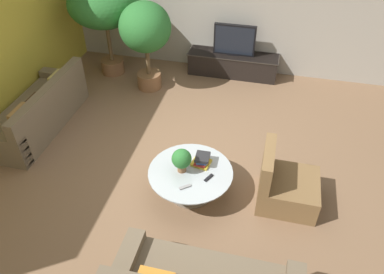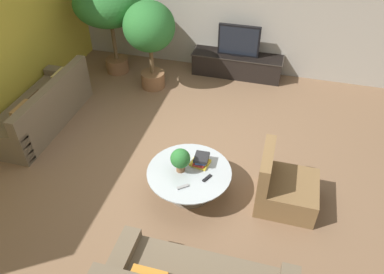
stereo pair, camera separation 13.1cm
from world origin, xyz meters
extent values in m
plane|color=brown|center=(0.00, 0.00, 0.00)|extent=(24.00, 24.00, 0.00)
cube|color=black|center=(0.30, 2.94, 0.23)|extent=(1.84, 0.48, 0.47)
cube|color=#2D2823|center=(0.30, 2.94, 0.46)|extent=(1.87, 0.50, 0.02)
cube|color=black|center=(0.30, 2.94, 0.78)|extent=(0.84, 0.08, 0.63)
cube|color=black|center=(0.30, 2.90, 0.78)|extent=(0.77, 0.00, 0.57)
cube|color=black|center=(0.30, 2.94, 0.48)|extent=(0.25, 0.13, 0.02)
cylinder|color=#756656|center=(0.23, -0.54, 0.01)|extent=(0.65, 0.65, 0.02)
cylinder|color=#756656|center=(0.23, -0.54, 0.20)|extent=(0.10, 0.10, 0.39)
cylinder|color=#A8B2B7|center=(0.23, -0.54, 0.40)|extent=(1.18, 1.18, 0.02)
cube|color=brown|center=(-2.73, 0.37, 0.21)|extent=(0.84, 2.14, 0.42)
cube|color=brown|center=(-2.39, 0.37, 0.63)|extent=(0.16, 2.14, 0.42)
cube|color=brown|center=(-2.73, 1.34, 0.27)|extent=(0.84, 0.20, 0.54)
cube|color=brown|center=(-2.73, -0.61, 0.27)|extent=(0.84, 0.20, 0.54)
cube|color=tan|center=(-2.55, 0.95, 0.58)|extent=(0.18, 0.36, 0.34)
cube|color=olive|center=(-2.55, 0.56, 0.55)|extent=(0.13, 0.29, 0.27)
cube|color=#422D1E|center=(-2.55, 0.17, 0.58)|extent=(0.14, 0.35, 0.32)
cube|color=olive|center=(-2.55, -0.21, 0.60)|extent=(0.12, 0.40, 0.36)
cube|color=brown|center=(-0.11, -2.12, 0.27)|extent=(0.20, 0.84, 0.54)
cube|color=brown|center=(1.58, -0.38, 0.20)|extent=(0.80, 0.76, 0.40)
cube|color=brown|center=(1.25, -0.38, 0.63)|extent=(0.14, 0.76, 0.46)
cylinder|color=brown|center=(-2.21, 2.44, 0.15)|extent=(0.47, 0.47, 0.29)
cylinder|color=brown|center=(-2.21, 2.44, 0.66)|extent=(0.08, 0.08, 0.74)
ellipsoid|color=#286B2D|center=(-2.21, 2.44, 1.48)|extent=(1.38, 1.38, 0.89)
cylinder|color=brown|center=(-1.25, 2.05, 0.16)|extent=(0.47, 0.47, 0.31)
cylinder|color=brown|center=(-1.25, 2.05, 0.56)|extent=(0.08, 0.08, 0.49)
ellipsoid|color=#286B2D|center=(-1.25, 2.05, 1.27)|extent=(0.96, 0.96, 0.93)
cylinder|color=brown|center=(0.11, -0.55, 0.47)|extent=(0.12, 0.12, 0.11)
sphere|color=#286B2D|center=(0.11, -0.55, 0.64)|extent=(0.27, 0.27, 0.27)
cube|color=gold|center=(0.34, -0.35, 0.43)|extent=(0.28, 0.26, 0.03)
cube|color=#A32823|center=(0.34, -0.35, 0.46)|extent=(0.18, 0.26, 0.03)
cube|color=#2D4C84|center=(0.35, -0.35, 0.50)|extent=(0.17, 0.22, 0.04)
cube|color=#232326|center=(0.36, -0.35, 0.54)|extent=(0.20, 0.23, 0.04)
cube|color=black|center=(0.50, -0.61, 0.42)|extent=(0.11, 0.16, 0.02)
cube|color=gray|center=(0.23, -0.85, 0.42)|extent=(0.15, 0.13, 0.02)
camera|label=1|loc=(1.11, -4.10, 4.06)|focal=35.00mm
camera|label=2|loc=(1.24, -4.07, 4.06)|focal=35.00mm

